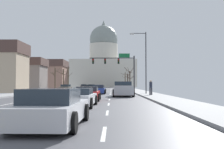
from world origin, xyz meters
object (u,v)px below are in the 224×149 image
at_px(sedan_oncoming_00, 66,88).
at_px(sedan_oncoming_02, 92,87).
at_px(sedan_oncoming_03, 85,86).
at_px(sedan_near_00, 122,89).
at_px(sedan_near_04, 80,98).
at_px(pickup_truck_near_02, 124,90).
at_px(pedestrian_00, 152,87).
at_px(sedan_near_03, 89,94).
at_px(sedan_near_05, 53,109).
at_px(signal_gantry, 119,64).
at_px(street_lamp_right, 145,57).
at_px(sedan_oncoming_01, 90,87).
at_px(sedan_near_01, 100,90).

height_order(sedan_oncoming_00, sedan_oncoming_02, sedan_oncoming_00).
xyz_separation_m(sedan_oncoming_02, sedan_oncoming_03, (-3.17, 10.03, 0.00)).
xyz_separation_m(sedan_near_00, sedan_near_04, (-3.57, -25.62, 0.00)).
height_order(pickup_truck_near_02, pedestrian_00, pedestrian_00).
distance_m(sedan_near_00, sedan_near_03, 20.16).
height_order(sedan_near_05, sedan_oncoming_03, sedan_oncoming_03).
bearing_deg(signal_gantry, sedan_near_00, -80.96).
bearing_deg(sedan_near_00, sedan_near_03, -100.26).
bearing_deg(street_lamp_right, sedan_near_03, -117.58).
distance_m(sedan_near_04, sedan_oncoming_01, 45.11).
xyz_separation_m(signal_gantry, sedan_oncoming_03, (-9.79, 35.18, -4.28)).
bearing_deg(street_lamp_right, sedan_oncoming_03, 105.66).
bearing_deg(sedan_near_00, sedan_oncoming_00, 141.85).
xyz_separation_m(sedan_near_01, sedan_oncoming_02, (-3.75, 34.10, -0.01)).
height_order(sedan_near_03, sedan_near_04, sedan_near_03).
distance_m(sedan_near_00, sedan_oncoming_02, 29.26).
xyz_separation_m(sedan_near_03, sedan_oncoming_03, (-6.72, 58.24, 0.04)).
relative_size(sedan_near_01, pickup_truck_near_02, 0.86).
height_order(signal_gantry, sedan_oncoming_00, signal_gantry).
height_order(signal_gantry, street_lamp_right, street_lamp_right).
bearing_deg(sedan_oncoming_01, pickup_truck_near_02, -78.26).
relative_size(street_lamp_right, sedan_near_04, 1.72).
bearing_deg(sedan_oncoming_01, sedan_near_04, -85.81).
relative_size(sedan_oncoming_02, sedan_oncoming_03, 1.02).
bearing_deg(street_lamp_right, sedan_near_01, 160.53).
distance_m(signal_gantry, sedan_near_00, 5.43).
height_order(sedan_near_01, sedan_oncoming_02, sedan_near_01).
bearing_deg(sedan_oncoming_01, sedan_near_05, -86.34).
height_order(signal_gantry, sedan_oncoming_02, signal_gantry).
bearing_deg(street_lamp_right, sedan_near_04, -109.35).
bearing_deg(sedan_near_03, sedan_near_04, -89.79).
xyz_separation_m(street_lamp_right, sedan_oncoming_01, (-9.53, 27.23, -4.33)).
height_order(street_lamp_right, sedan_oncoming_02, street_lamp_right).
relative_size(pickup_truck_near_02, pedestrian_00, 3.13).
height_order(sedan_near_01, pedestrian_00, pedestrian_00).
relative_size(signal_gantry, pickup_truck_near_02, 1.48).
distance_m(street_lamp_right, sedan_near_00, 9.38).
distance_m(signal_gantry, pedestrian_00, 16.03).
bearing_deg(sedan_near_03, pedestrian_00, 50.32).
xyz_separation_m(sedan_oncoming_00, sedan_oncoming_01, (3.67, 11.09, -0.02)).
xyz_separation_m(street_lamp_right, sedan_oncoming_02, (-9.81, 36.24, -4.31)).
xyz_separation_m(pickup_truck_near_02, sedan_near_05, (-3.25, -20.65, -0.16)).
distance_m(sedan_near_01, pedestrian_00, 8.90).
relative_size(sedan_near_05, sedan_oncoming_01, 0.95).
distance_m(sedan_oncoming_03, pedestrian_00, 52.08).
bearing_deg(sedan_oncoming_02, sedan_near_03, -85.79).
height_order(sedan_near_01, sedan_oncoming_00, sedan_oncoming_00).
height_order(sedan_oncoming_01, sedan_oncoming_02, sedan_oncoming_02).
bearing_deg(sedan_near_00, sedan_oncoming_03, 105.02).
xyz_separation_m(sedan_near_03, sedan_oncoming_02, (-3.55, 48.21, 0.04)).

